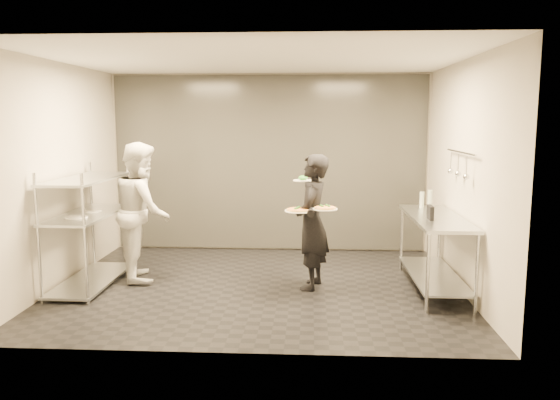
# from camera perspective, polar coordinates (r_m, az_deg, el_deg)

# --- Properties ---
(room_shell) EXTENTS (5.00, 4.00, 2.80)m
(room_shell) POSITION_cam_1_polar(r_m,az_deg,el_deg) (7.86, -1.54, 3.41)
(room_shell) COLOR black
(room_shell) RESTS_ON ground
(pass_rack) EXTENTS (0.60, 1.60, 1.50)m
(pass_rack) POSITION_cam_1_polar(r_m,az_deg,el_deg) (7.31, -19.37, -2.45)
(pass_rack) COLOR #B5B8BC
(pass_rack) RESTS_ON ground
(prep_counter) EXTENTS (0.60, 1.80, 0.92)m
(prep_counter) POSITION_cam_1_polar(r_m,az_deg,el_deg) (6.96, 15.89, -4.02)
(prep_counter) COLOR #B5B8BC
(prep_counter) RESTS_ON ground
(utensil_rail) EXTENTS (0.07, 1.20, 0.31)m
(utensil_rail) POSITION_cam_1_polar(r_m,az_deg,el_deg) (6.89, 18.21, 3.50)
(utensil_rail) COLOR #B5B8BC
(utensil_rail) RESTS_ON room_shell
(waiter) EXTENTS (0.52, 0.68, 1.67)m
(waiter) POSITION_cam_1_polar(r_m,az_deg,el_deg) (6.73, 3.38, -2.31)
(waiter) COLOR black
(waiter) RESTS_ON ground
(chef) EXTENTS (0.92, 1.04, 1.80)m
(chef) POSITION_cam_1_polar(r_m,az_deg,el_deg) (7.37, -14.20, -1.11)
(chef) COLOR silver
(chef) RESTS_ON ground
(pizza_plate_near) EXTENTS (0.34, 0.34, 0.05)m
(pizza_plate_near) POSITION_cam_1_polar(r_m,az_deg,el_deg) (6.48, 2.00, -1.06)
(pizza_plate_near) COLOR white
(pizza_plate_near) RESTS_ON waiter
(pizza_plate_far) EXTENTS (0.29, 0.29, 0.05)m
(pizza_plate_far) POSITION_cam_1_polar(r_m,az_deg,el_deg) (6.48, 4.73, -0.86)
(pizza_plate_far) COLOR white
(pizza_plate_far) RESTS_ON waiter
(salad_plate) EXTENTS (0.25, 0.25, 0.07)m
(salad_plate) POSITION_cam_1_polar(r_m,az_deg,el_deg) (6.94, 2.41, 2.22)
(salad_plate) COLOR white
(salad_plate) RESTS_ON waiter
(pos_monitor) EXTENTS (0.05, 0.23, 0.16)m
(pos_monitor) POSITION_cam_1_polar(r_m,az_deg,el_deg) (6.65, 15.43, -1.27)
(pos_monitor) COLOR black
(pos_monitor) RESTS_ON prep_counter
(bottle_green) EXTENTS (0.06, 0.06, 0.21)m
(bottle_green) POSITION_cam_1_polar(r_m,az_deg,el_deg) (7.50, 14.60, 0.02)
(bottle_green) COLOR #919E91
(bottle_green) RESTS_ON prep_counter
(bottle_clear) EXTENTS (0.07, 0.07, 0.22)m
(bottle_clear) POSITION_cam_1_polar(r_m,az_deg,el_deg) (7.68, 15.39, 0.21)
(bottle_clear) COLOR #919E91
(bottle_clear) RESTS_ON prep_counter
(bottle_dark) EXTENTS (0.06, 0.06, 0.20)m
(bottle_dark) POSITION_cam_1_polar(r_m,az_deg,el_deg) (7.66, 14.65, 0.13)
(bottle_dark) COLOR black
(bottle_dark) RESTS_ON prep_counter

